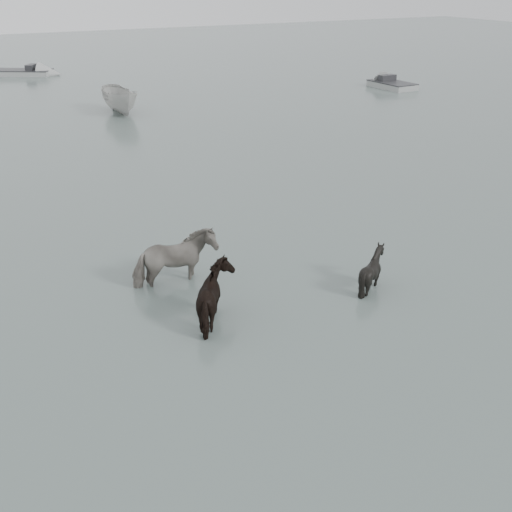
# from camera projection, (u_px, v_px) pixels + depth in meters

# --- Properties ---
(ground) EXTENTS (140.00, 140.00, 0.00)m
(ground) POSITION_uv_depth(u_px,v_px,m) (266.00, 295.00, 14.70)
(ground) COLOR #4E5C59
(ground) RESTS_ON ground
(pony_pinto) EXTENTS (1.97, 0.90, 1.66)m
(pony_pinto) POSITION_uv_depth(u_px,v_px,m) (174.00, 251.00, 14.93)
(pony_pinto) COLOR black
(pony_pinto) RESTS_ON ground
(pony_dark) EXTENTS (1.32, 1.51, 1.43)m
(pony_dark) POSITION_uv_depth(u_px,v_px,m) (218.00, 290.00, 13.38)
(pony_dark) COLOR black
(pony_dark) RESTS_ON ground
(pony_black) EXTENTS (1.21, 1.11, 1.20)m
(pony_black) POSITION_uv_depth(u_px,v_px,m) (372.00, 264.00, 14.84)
(pony_black) COLOR black
(pony_black) RESTS_ON ground
(boat_small) EXTENTS (1.54, 3.88, 1.49)m
(boat_small) POSITION_uv_depth(u_px,v_px,m) (120.00, 98.00, 32.93)
(boat_small) COLOR #B6B5B1
(boat_small) RESTS_ON ground
(skiff_port) EXTENTS (1.75, 4.31, 0.75)m
(skiff_port) POSITION_uv_depth(u_px,v_px,m) (392.00, 82.00, 39.98)
(skiff_port) COLOR gray
(skiff_port) RESTS_ON ground
(skiff_mid) EXTENTS (5.50, 4.14, 0.75)m
(skiff_mid) POSITION_uv_depth(u_px,v_px,m) (22.00, 70.00, 44.78)
(skiff_mid) COLOR #989B98
(skiff_mid) RESTS_ON ground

